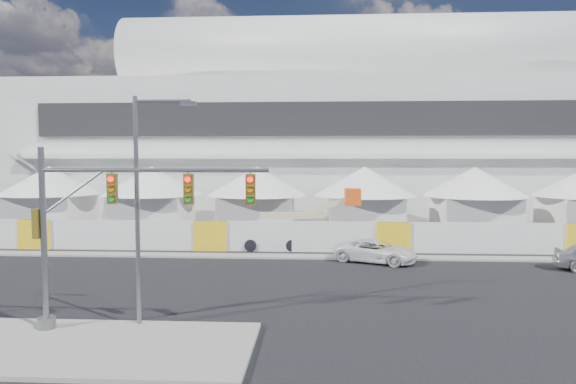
# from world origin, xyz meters

# --- Properties ---
(ground) EXTENTS (160.00, 160.00, 0.00)m
(ground) POSITION_xyz_m (0.00, 0.00, 0.00)
(ground) COLOR black
(ground) RESTS_ON ground
(median_island) EXTENTS (10.00, 5.00, 0.15)m
(median_island) POSITION_xyz_m (-6.00, -3.00, 0.07)
(median_island) COLOR gray
(median_island) RESTS_ON ground
(stadium) EXTENTS (80.00, 24.80, 21.98)m
(stadium) POSITION_xyz_m (8.71, 41.50, 9.45)
(stadium) COLOR silver
(stadium) RESTS_ON ground
(tent_row) EXTENTS (53.40, 8.40, 5.40)m
(tent_row) POSITION_xyz_m (0.50, 24.00, 3.15)
(tent_row) COLOR white
(tent_row) RESTS_ON ground
(hoarding_fence) EXTENTS (70.00, 0.25, 2.00)m
(hoarding_fence) POSITION_xyz_m (6.00, 14.50, 1.00)
(hoarding_fence) COLOR silver
(hoarding_fence) RESTS_ON ground
(pickup_curb) EXTENTS (3.94, 5.28, 1.33)m
(pickup_curb) POSITION_xyz_m (4.55, 11.38, 0.67)
(pickup_curb) COLOR white
(pickup_curb) RESTS_ON ground
(traffic_mast) EXTENTS (8.30, 0.63, 6.45)m
(traffic_mast) POSITION_xyz_m (-6.64, -1.54, 3.76)
(traffic_mast) COLOR slate
(traffic_mast) RESTS_ON median_island
(streetlight_median) EXTENTS (2.29, 0.23, 8.27)m
(streetlight_median) POSITION_xyz_m (-5.23, -0.80, 4.90)
(streetlight_median) COLOR slate
(streetlight_median) RESTS_ON median_island
(boom_lift) EXTENTS (8.11, 2.03, 4.10)m
(boom_lift) POSITION_xyz_m (-1.24, 15.50, 1.10)
(boom_lift) COLOR #E95316
(boom_lift) RESTS_ON ground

